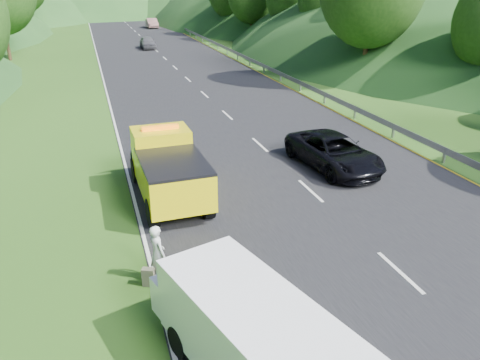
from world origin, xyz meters
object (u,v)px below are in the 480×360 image
object	(u,v)px
tow_truck	(168,167)
white_van	(251,337)
woman	(160,280)
suitcase	(149,277)
child	(223,283)
passing_suv	(332,168)

from	to	relation	value
tow_truck	white_van	distance (m)	9.65
white_van	woman	xyz separation A→B (m)	(-1.28, 4.27, -1.22)
tow_truck	suitcase	xyz separation A→B (m)	(-1.54, -5.55, -1.00)
tow_truck	child	world-z (taller)	tow_truck
woman	passing_suv	world-z (taller)	woman
suitcase	passing_suv	world-z (taller)	passing_suv
child	suitcase	xyz separation A→B (m)	(-1.99, 0.55, 0.27)
tow_truck	suitcase	bearing A→B (deg)	-106.88
white_van	child	xyz separation A→B (m)	(0.38, 3.55, -1.22)
tow_truck	child	distance (m)	6.25
suitcase	passing_suv	xyz separation A→B (m)	(9.16, 6.41, -0.27)
white_van	passing_suv	world-z (taller)	white_van
tow_truck	child	size ratio (longest dim) A/B	6.06
tow_truck	passing_suv	distance (m)	7.78
white_van	passing_suv	size ratio (longest dim) A/B	1.22
child	woman	bearing A→B (deg)	169.70
child	passing_suv	bearing A→B (deg)	57.38
child	suitcase	size ratio (longest dim) A/B	1.84
suitcase	child	bearing A→B (deg)	-15.44
tow_truck	woman	xyz separation A→B (m)	(-1.21, -5.38, -1.27)
tow_truck	suitcase	distance (m)	5.85
tow_truck	suitcase	world-z (taller)	tow_truck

